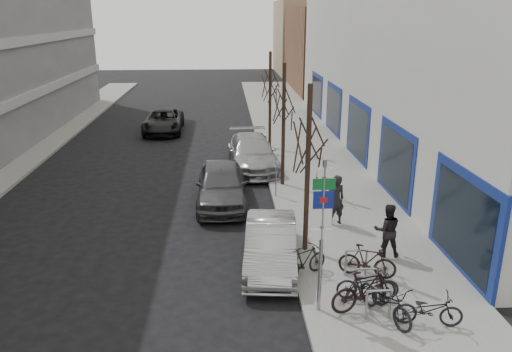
{
  "coord_description": "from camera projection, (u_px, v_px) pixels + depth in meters",
  "views": [
    {
      "loc": [
        0.08,
        -11.09,
        7.46
      ],
      "look_at": [
        1.13,
        5.58,
        2.0
      ],
      "focal_mm": 35.0,
      "sensor_mm": 36.0,
      "label": 1
    }
  ],
  "objects": [
    {
      "name": "bike_near_right",
      "position": [
        365.0,
        290.0,
        12.75
      ],
      "size": [
        2.01,
        1.07,
        1.17
      ],
      "primitive_type": "imported",
      "rotation": [
        0.0,
        0.0,
        1.84
      ],
      "color": "black",
      "rests_on": "sidewalk_east"
    },
    {
      "name": "ground",
      "position": [
        226.0,
        318.0,
        12.83
      ],
      "size": [
        120.0,
        120.0,
        0.0
      ],
      "primitive_type": "plane",
      "color": "black",
      "rests_on": "ground"
    },
    {
      "name": "parked_car_front",
      "position": [
        271.0,
        245.0,
        15.26
      ],
      "size": [
        1.94,
        4.49,
        1.44
      ],
      "primitive_type": "imported",
      "rotation": [
        0.0,
        0.0,
        -0.1
      ],
      "color": "#A0A1A5",
      "rests_on": "ground"
    },
    {
      "name": "bike_near_left",
      "position": [
        386.0,
        297.0,
        12.4
      ],
      "size": [
        1.28,
        1.99,
        1.17
      ],
      "primitive_type": "imported",
      "rotation": [
        0.0,
        0.0,
        0.4
      ],
      "color": "black",
      "rests_on": "sidewalk_east"
    },
    {
      "name": "bike_far_inner",
      "position": [
        367.0,
        261.0,
        14.4
      ],
      "size": [
        1.75,
        1.07,
        1.02
      ],
      "primitive_type": "imported",
      "rotation": [
        0.0,
        0.0,
        1.2
      ],
      "color": "black",
      "rests_on": "sidewalk_east"
    },
    {
      "name": "tree_mid",
      "position": [
        284.0,
        96.0,
        21.19
      ],
      "size": [
        1.8,
        1.8,
        5.5
      ],
      "color": "black",
      "rests_on": "ground"
    },
    {
      "name": "tree_near",
      "position": [
        309.0,
        130.0,
        15.03
      ],
      "size": [
        1.8,
        1.8,
        5.5
      ],
      "color": "black",
      "rests_on": "ground"
    },
    {
      "name": "meter_back",
      "position": [
        265.0,
        145.0,
        25.95
      ],
      "size": [
        0.1,
        0.08,
        1.27
      ],
      "color": "gray",
      "rests_on": "sidewalk_east"
    },
    {
      "name": "brick_building_far",
      "position": [
        352.0,
        49.0,
        50.3
      ],
      "size": [
        12.0,
        14.0,
        8.0
      ],
      "primitive_type": "cube",
      "color": "brown",
      "rests_on": "ground"
    },
    {
      "name": "bike_mid_curb",
      "position": [
        368.0,
        282.0,
        13.26
      ],
      "size": [
        1.71,
        0.64,
        1.02
      ],
      "primitive_type": "imported",
      "rotation": [
        0.0,
        0.0,
        1.49
      ],
      "color": "black",
      "rests_on": "sidewalk_east"
    },
    {
      "name": "bike_far_curb",
      "position": [
        429.0,
        307.0,
        12.14
      ],
      "size": [
        1.71,
        0.79,
        1.01
      ],
      "primitive_type": "imported",
      "rotation": [
        0.0,
        0.0,
        1.39
      ],
      "color": "black",
      "rests_on": "sidewalk_east"
    },
    {
      "name": "tree_far",
      "position": [
        270.0,
        77.0,
        27.36
      ],
      "size": [
        1.8,
        1.8,
        5.5
      ],
      "color": "black",
      "rests_on": "ground"
    },
    {
      "name": "sidewalk_east",
      "position": [
        324.0,
        185.0,
        22.56
      ],
      "size": [
        5.0,
        70.0,
        0.15
      ],
      "primitive_type": "cube",
      "color": "slate",
      "rests_on": "ground"
    },
    {
      "name": "tan_building_far",
      "position": [
        327.0,
        37.0,
        64.41
      ],
      "size": [
        13.0,
        12.0,
        9.0
      ],
      "primitive_type": "cube",
      "color": "#937A5B",
      "rests_on": "ground"
    },
    {
      "name": "bike_rack",
      "position": [
        366.0,
        279.0,
        13.42
      ],
      "size": [
        0.66,
        2.26,
        0.83
      ],
      "color": "gray",
      "rests_on": "sidewalk_east"
    },
    {
      "name": "pedestrian_near",
      "position": [
        336.0,
        200.0,
        17.93
      ],
      "size": [
        0.76,
        0.58,
        1.86
      ],
      "primitive_type": "imported",
      "rotation": [
        0.0,
        0.0,
        3.37
      ],
      "color": "black",
      "rests_on": "sidewalk_east"
    },
    {
      "name": "highway_sign_pole",
      "position": [
        322.0,
        228.0,
        12.2
      ],
      "size": [
        0.55,
        0.1,
        4.2
      ],
      "color": "gray",
      "rests_on": "ground"
    },
    {
      "name": "meter_mid",
      "position": [
        276.0,
        178.0,
        20.74
      ],
      "size": [
        0.1,
        0.08,
        1.27
      ],
      "color": "gray",
      "rests_on": "sidewalk_east"
    },
    {
      "name": "meter_front",
      "position": [
        294.0,
        234.0,
        15.52
      ],
      "size": [
        0.1,
        0.08,
        1.27
      ],
      "color": "gray",
      "rests_on": "sidewalk_east"
    },
    {
      "name": "pedestrian_far",
      "position": [
        387.0,
        230.0,
        15.57
      ],
      "size": [
        0.68,
        0.5,
        1.75
      ],
      "primitive_type": "imported",
      "rotation": [
        0.0,
        0.0,
        3.05
      ],
      "color": "black",
      "rests_on": "sidewalk_east"
    },
    {
      "name": "bike_mid_inner",
      "position": [
        305.0,
        261.0,
        14.42
      ],
      "size": [
        1.63,
        1.27,
        0.98
      ],
      "primitive_type": "imported",
      "rotation": [
        0.0,
        0.0,
        2.13
      ],
      "color": "black",
      "rests_on": "sidewalk_east"
    },
    {
      "name": "parked_car_mid",
      "position": [
        221.0,
        184.0,
        20.25
      ],
      "size": [
        2.02,
        4.95,
        1.68
      ],
      "primitive_type": "imported",
      "rotation": [
        0.0,
        0.0,
        0.01
      ],
      "color": "#454549",
      "rests_on": "ground"
    },
    {
      "name": "lane_car",
      "position": [
        163.0,
        121.0,
        32.67
      ],
      "size": [
        2.51,
        5.3,
        1.46
      ],
      "primitive_type": "imported",
      "rotation": [
        0.0,
        0.0,
        0.02
      ],
      "color": "black",
      "rests_on": "ground"
    },
    {
      "name": "parked_car_back",
      "position": [
        252.0,
        153.0,
        24.93
      ],
      "size": [
        2.55,
        5.69,
        1.62
      ],
      "primitive_type": "imported",
      "rotation": [
        0.0,
        0.0,
        0.05
      ],
      "color": "#9D9CA1",
      "rests_on": "ground"
    }
  ]
}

